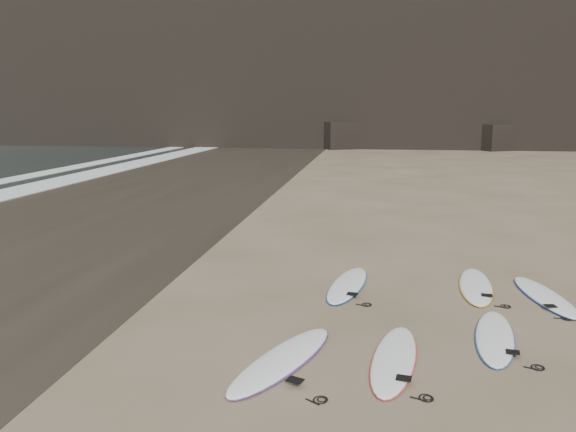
{
  "coord_description": "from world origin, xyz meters",
  "views": [
    {
      "loc": [
        -2.82,
        -8.49,
        3.66
      ],
      "look_at": [
        -4.48,
        2.72,
        1.5
      ],
      "focal_mm": 35.0,
      "sensor_mm": 36.0,
      "label": 1
    }
  ],
  "objects_px": {
    "surfboard_0": "(283,359)",
    "surfboard_5": "(348,284)",
    "surfboard_2": "(495,336)",
    "surfboard_6": "(476,285)",
    "surfboard_7": "(545,296)",
    "surfboard_1": "(394,358)"
  },
  "relations": [
    {
      "from": "surfboard_0",
      "to": "surfboard_5",
      "type": "height_order",
      "value": "surfboard_0"
    },
    {
      "from": "surfboard_0",
      "to": "surfboard_5",
      "type": "bearing_deg",
      "value": 99.73
    },
    {
      "from": "surfboard_5",
      "to": "surfboard_7",
      "type": "relative_size",
      "value": 1.02
    },
    {
      "from": "surfboard_6",
      "to": "surfboard_7",
      "type": "distance_m",
      "value": 1.32
    },
    {
      "from": "surfboard_1",
      "to": "surfboard_5",
      "type": "xyz_separation_m",
      "value": [
        -0.83,
        3.46,
        0.0
      ]
    },
    {
      "from": "surfboard_1",
      "to": "surfboard_6",
      "type": "bearing_deg",
      "value": 72.55
    },
    {
      "from": "surfboard_1",
      "to": "surfboard_7",
      "type": "bearing_deg",
      "value": 55.56
    },
    {
      "from": "surfboard_7",
      "to": "surfboard_6",
      "type": "bearing_deg",
      "value": 150.75
    },
    {
      "from": "surfboard_7",
      "to": "surfboard_1",
      "type": "bearing_deg",
      "value": -141.01
    },
    {
      "from": "surfboard_2",
      "to": "surfboard_5",
      "type": "bearing_deg",
      "value": 146.47
    },
    {
      "from": "surfboard_0",
      "to": "surfboard_2",
      "type": "relative_size",
      "value": 1.11
    },
    {
      "from": "surfboard_1",
      "to": "surfboard_6",
      "type": "relative_size",
      "value": 0.96
    },
    {
      "from": "surfboard_0",
      "to": "surfboard_2",
      "type": "bearing_deg",
      "value": 44.02
    },
    {
      "from": "surfboard_6",
      "to": "surfboard_2",
      "type": "bearing_deg",
      "value": -87.0
    },
    {
      "from": "surfboard_2",
      "to": "surfboard_0",
      "type": "bearing_deg",
      "value": -147.15
    },
    {
      "from": "surfboard_5",
      "to": "surfboard_0",
      "type": "bearing_deg",
      "value": -92.28
    },
    {
      "from": "surfboard_5",
      "to": "surfboard_6",
      "type": "bearing_deg",
      "value": 16.39
    },
    {
      "from": "surfboard_0",
      "to": "surfboard_1",
      "type": "xyz_separation_m",
      "value": [
        1.63,
        0.28,
        -0.0
      ]
    },
    {
      "from": "surfboard_0",
      "to": "surfboard_2",
      "type": "height_order",
      "value": "surfboard_0"
    },
    {
      "from": "surfboard_5",
      "to": "surfboard_6",
      "type": "relative_size",
      "value": 0.99
    },
    {
      "from": "surfboard_1",
      "to": "surfboard_7",
      "type": "height_order",
      "value": "surfboard_7"
    },
    {
      "from": "surfboard_5",
      "to": "surfboard_7",
      "type": "bearing_deg",
      "value": 7.34
    }
  ]
}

